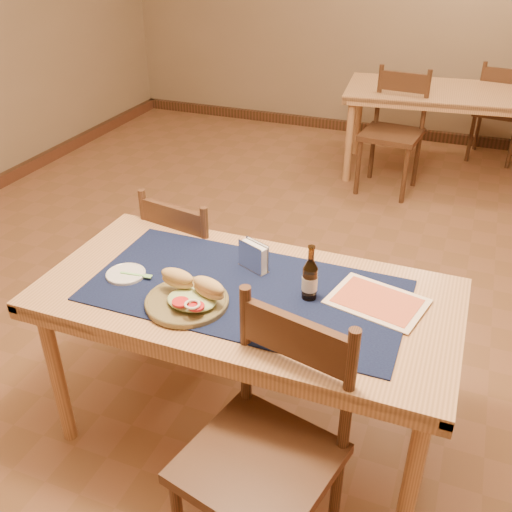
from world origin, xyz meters
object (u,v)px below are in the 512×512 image
(chair_main_near, at_px, (267,449))
(sandwich_plate, at_px, (189,297))
(beer_bottle, at_px, (310,279))
(main_table, at_px, (247,308))
(napkin_holder, at_px, (254,257))
(chair_main_far, at_px, (196,266))
(back_table, at_px, (450,100))

(chair_main_near, xyz_separation_m, sandwich_plate, (-0.42, 0.32, 0.28))
(beer_bottle, bearing_deg, main_table, -171.17)
(sandwich_plate, relative_size, beer_bottle, 1.42)
(napkin_holder, bearing_deg, chair_main_far, 142.10)
(sandwich_plate, bearing_deg, beer_bottle, 26.86)
(main_table, xyz_separation_m, chair_main_near, (0.26, -0.48, -0.16))
(main_table, xyz_separation_m, napkin_holder, (-0.03, 0.15, 0.14))
(main_table, relative_size, sandwich_plate, 5.12)
(main_table, height_order, chair_main_near, chair_main_near)
(napkin_holder, bearing_deg, sandwich_plate, -112.29)
(chair_main_far, xyz_separation_m, sandwich_plate, (0.32, -0.67, 0.32))
(back_table, xyz_separation_m, chair_main_near, (-0.21, -3.84, -0.16))
(back_table, height_order, napkin_holder, napkin_holder)
(main_table, relative_size, back_table, 0.90)
(main_table, xyz_separation_m, beer_bottle, (0.24, 0.04, 0.17))
(napkin_holder, bearing_deg, back_table, 81.09)
(chair_main_far, xyz_separation_m, beer_bottle, (0.72, -0.47, 0.37))
(chair_main_near, bearing_deg, main_table, 118.68)
(beer_bottle, relative_size, napkin_holder, 1.53)
(chair_main_far, height_order, napkin_holder, chair_main_far)
(main_table, distance_m, chair_main_far, 0.72)
(back_table, relative_size, sandwich_plate, 5.70)
(chair_main_near, distance_m, beer_bottle, 0.62)
(sandwich_plate, bearing_deg, chair_main_near, -37.01)
(chair_main_far, xyz_separation_m, napkin_holder, (0.45, -0.35, 0.35))
(chair_main_far, distance_m, chair_main_near, 1.24)
(back_table, bearing_deg, chair_main_near, -93.11)
(chair_main_far, distance_m, sandwich_plate, 0.81)
(back_table, height_order, beer_bottle, beer_bottle)
(back_table, relative_size, beer_bottle, 8.09)
(chair_main_near, bearing_deg, back_table, 86.89)
(main_table, relative_size, beer_bottle, 7.26)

